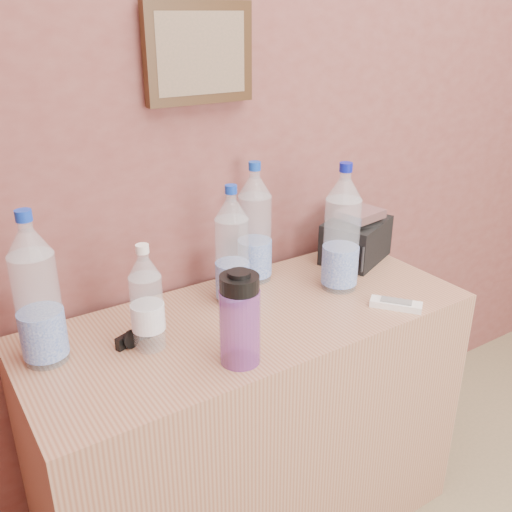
{
  "coord_description": "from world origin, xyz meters",
  "views": [
    {
      "loc": [
        -1.17,
        0.61,
        1.5
      ],
      "look_at": [
        -0.45,
        1.71,
        0.93
      ],
      "focal_mm": 40.0,
      "sensor_mm": 36.0,
      "label": 1
    }
  ],
  "objects_px": {
    "toiletry_bag": "(356,237)",
    "pet_large_c": "(255,229)",
    "pet_small": "(147,303)",
    "ac_remote": "(396,304)",
    "sunglasses": "(136,335)",
    "pet_large_b": "(232,252)",
    "dresser": "(252,428)",
    "pet_large_a": "(37,297)",
    "foil_packet": "(361,214)",
    "nalgene_bottle": "(240,318)",
    "pet_large_d": "(342,235)"
  },
  "relations": [
    {
      "from": "toiletry_bag",
      "to": "pet_large_c",
      "type": "bearing_deg",
      "value": 147.72
    },
    {
      "from": "pet_small",
      "to": "ac_remote",
      "type": "xyz_separation_m",
      "value": [
        0.64,
        -0.19,
        -0.11
      ]
    },
    {
      "from": "sunglasses",
      "to": "pet_large_b",
      "type": "bearing_deg",
      "value": -11.75
    },
    {
      "from": "dresser",
      "to": "pet_small",
      "type": "distance_m",
      "value": 0.57
    },
    {
      "from": "pet_large_a",
      "to": "pet_large_c",
      "type": "height_order",
      "value": "pet_large_a"
    },
    {
      "from": "sunglasses",
      "to": "foil_packet",
      "type": "height_order",
      "value": "foil_packet"
    },
    {
      "from": "foil_packet",
      "to": "pet_large_a",
      "type": "bearing_deg",
      "value": -178.49
    },
    {
      "from": "pet_large_c",
      "to": "nalgene_bottle",
      "type": "distance_m",
      "value": 0.45
    },
    {
      "from": "nalgene_bottle",
      "to": "pet_small",
      "type": "bearing_deg",
      "value": 130.77
    },
    {
      "from": "nalgene_bottle",
      "to": "sunglasses",
      "type": "xyz_separation_m",
      "value": [
        -0.17,
        0.22,
        -0.1
      ]
    },
    {
      "from": "pet_large_a",
      "to": "pet_small",
      "type": "bearing_deg",
      "value": -19.05
    },
    {
      "from": "pet_large_a",
      "to": "pet_large_b",
      "type": "distance_m",
      "value": 0.51
    },
    {
      "from": "dresser",
      "to": "pet_large_d",
      "type": "relative_size",
      "value": 3.23
    },
    {
      "from": "sunglasses",
      "to": "nalgene_bottle",
      "type": "bearing_deg",
      "value": -73.64
    },
    {
      "from": "pet_large_c",
      "to": "foil_packet",
      "type": "bearing_deg",
      "value": -12.75
    },
    {
      "from": "sunglasses",
      "to": "toiletry_bag",
      "type": "distance_m",
      "value": 0.8
    },
    {
      "from": "dresser",
      "to": "sunglasses",
      "type": "height_order",
      "value": "sunglasses"
    },
    {
      "from": "pet_large_a",
      "to": "pet_small",
      "type": "relative_size",
      "value": 1.38
    },
    {
      "from": "pet_large_b",
      "to": "pet_large_d",
      "type": "bearing_deg",
      "value": -17.94
    },
    {
      "from": "pet_large_c",
      "to": "foil_packet",
      "type": "distance_m",
      "value": 0.35
    },
    {
      "from": "dresser",
      "to": "pet_large_d",
      "type": "height_order",
      "value": "pet_large_d"
    },
    {
      "from": "pet_large_a",
      "to": "sunglasses",
      "type": "bearing_deg",
      "value": -9.53
    },
    {
      "from": "pet_large_a",
      "to": "pet_large_d",
      "type": "bearing_deg",
      "value": -5.64
    },
    {
      "from": "pet_large_c",
      "to": "pet_large_d",
      "type": "xyz_separation_m",
      "value": [
        0.17,
        -0.18,
        0.01
      ]
    },
    {
      "from": "dresser",
      "to": "ac_remote",
      "type": "relative_size",
      "value": 8.7
    },
    {
      "from": "nalgene_bottle",
      "to": "foil_packet",
      "type": "distance_m",
      "value": 0.68
    },
    {
      "from": "dresser",
      "to": "pet_small",
      "type": "bearing_deg",
      "value": 178.22
    },
    {
      "from": "nalgene_bottle",
      "to": "foil_packet",
      "type": "relative_size",
      "value": 1.8
    },
    {
      "from": "pet_large_a",
      "to": "ac_remote",
      "type": "bearing_deg",
      "value": -16.9
    },
    {
      "from": "pet_large_c",
      "to": "pet_small",
      "type": "relative_size",
      "value": 1.36
    },
    {
      "from": "pet_large_a",
      "to": "toiletry_bag",
      "type": "relative_size",
      "value": 1.65
    },
    {
      "from": "pet_large_b",
      "to": "nalgene_bottle",
      "type": "height_order",
      "value": "pet_large_b"
    },
    {
      "from": "dresser",
      "to": "pet_large_c",
      "type": "height_order",
      "value": "pet_large_c"
    },
    {
      "from": "pet_large_a",
      "to": "foil_packet",
      "type": "distance_m",
      "value": 0.99
    },
    {
      "from": "dresser",
      "to": "pet_large_c",
      "type": "bearing_deg",
      "value": 55.21
    },
    {
      "from": "pet_large_c",
      "to": "ac_remote",
      "type": "xyz_separation_m",
      "value": [
        0.22,
        -0.37,
        -0.15
      ]
    },
    {
      "from": "pet_large_b",
      "to": "toiletry_bag",
      "type": "xyz_separation_m",
      "value": [
        0.48,
        0.03,
        -0.07
      ]
    },
    {
      "from": "pet_large_a",
      "to": "pet_large_d",
      "type": "distance_m",
      "value": 0.82
    },
    {
      "from": "ac_remote",
      "to": "foil_packet",
      "type": "distance_m",
      "value": 0.35
    },
    {
      "from": "pet_large_c",
      "to": "pet_large_d",
      "type": "height_order",
      "value": "pet_large_d"
    },
    {
      "from": "dresser",
      "to": "nalgene_bottle",
      "type": "bearing_deg",
      "value": -130.08
    },
    {
      "from": "pet_large_a",
      "to": "pet_large_c",
      "type": "relative_size",
      "value": 1.02
    },
    {
      "from": "ac_remote",
      "to": "toiletry_bag",
      "type": "distance_m",
      "value": 0.34
    },
    {
      "from": "pet_small",
      "to": "foil_packet",
      "type": "bearing_deg",
      "value": 7.7
    },
    {
      "from": "pet_large_d",
      "to": "pet_small",
      "type": "height_order",
      "value": "pet_large_d"
    },
    {
      "from": "dresser",
      "to": "pet_large_c",
      "type": "xyz_separation_m",
      "value": [
        0.13,
        0.19,
        0.54
      ]
    },
    {
      "from": "pet_small",
      "to": "foil_packet",
      "type": "xyz_separation_m",
      "value": [
        0.76,
        0.1,
        0.05
      ]
    },
    {
      "from": "pet_small",
      "to": "nalgene_bottle",
      "type": "bearing_deg",
      "value": -49.23
    },
    {
      "from": "ac_remote",
      "to": "toiletry_bag",
      "type": "relative_size",
      "value": 0.62
    },
    {
      "from": "dresser",
      "to": "pet_large_a",
      "type": "xyz_separation_m",
      "value": [
        -0.51,
        0.09,
        0.54
      ]
    }
  ]
}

